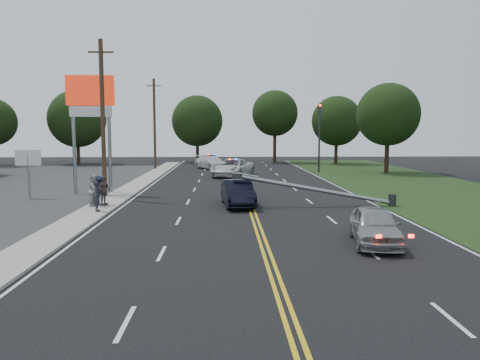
{
  "coord_description": "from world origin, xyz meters",
  "views": [
    {
      "loc": [
        -1.47,
        -18.14,
        4.29
      ],
      "look_at": [
        -0.66,
        6.51,
        1.7
      ],
      "focal_mm": 35.0,
      "sensor_mm": 36.0,
      "label": 1
    }
  ],
  "objects_px": {
    "fallen_streetlight": "(324,191)",
    "crashed_sedan": "(238,193)",
    "bystander_a": "(97,196)",
    "utility_pole_far": "(155,124)",
    "bystander_d": "(103,191)",
    "small_sign": "(28,162)",
    "traffic_signal": "(319,132)",
    "emergency_a": "(233,168)",
    "pylon_sign": "(91,106)",
    "waiting_sedan": "(375,226)",
    "bystander_b": "(94,190)",
    "bystander_c": "(99,190)",
    "emergency_b": "(211,162)",
    "utility_pole_mid": "(103,118)"
  },
  "relations": [
    {
      "from": "small_sign",
      "to": "traffic_signal",
      "type": "distance_m",
      "value": 28.72
    },
    {
      "from": "utility_pole_mid",
      "to": "emergency_a",
      "type": "distance_m",
      "value": 16.82
    },
    {
      "from": "small_sign",
      "to": "traffic_signal",
      "type": "height_order",
      "value": "traffic_signal"
    },
    {
      "from": "crashed_sedan",
      "to": "bystander_c",
      "type": "relative_size",
      "value": 2.7
    },
    {
      "from": "bystander_d",
      "to": "emergency_b",
      "type": "bearing_deg",
      "value": 14.66
    },
    {
      "from": "small_sign",
      "to": "bystander_b",
      "type": "bearing_deg",
      "value": -37.39
    },
    {
      "from": "bystander_c",
      "to": "small_sign",
      "type": "bearing_deg",
      "value": 46.7
    },
    {
      "from": "fallen_streetlight",
      "to": "bystander_a",
      "type": "height_order",
      "value": "fallen_streetlight"
    },
    {
      "from": "crashed_sedan",
      "to": "waiting_sedan",
      "type": "relative_size",
      "value": 1.08
    },
    {
      "from": "traffic_signal",
      "to": "utility_pole_mid",
      "type": "distance_m",
      "value": 25.12
    },
    {
      "from": "small_sign",
      "to": "traffic_signal",
      "type": "relative_size",
      "value": 0.44
    },
    {
      "from": "fallen_streetlight",
      "to": "crashed_sedan",
      "type": "xyz_separation_m",
      "value": [
        -4.92,
        0.37,
        -0.17
      ]
    },
    {
      "from": "bystander_c",
      "to": "emergency_a",
      "type": "bearing_deg",
      "value": -32.91
    },
    {
      "from": "waiting_sedan",
      "to": "traffic_signal",
      "type": "bearing_deg",
      "value": 91.86
    },
    {
      "from": "traffic_signal",
      "to": "pylon_sign",
      "type": "bearing_deg",
      "value": -139.61
    },
    {
      "from": "bystander_a",
      "to": "utility_pole_far",
      "type": "bearing_deg",
      "value": -2.83
    },
    {
      "from": "small_sign",
      "to": "utility_pole_far",
      "type": "xyz_separation_m",
      "value": [
        4.8,
        22.0,
        2.75
      ]
    },
    {
      "from": "emergency_a",
      "to": "bystander_d",
      "type": "height_order",
      "value": "bystander_d"
    },
    {
      "from": "traffic_signal",
      "to": "emergency_a",
      "type": "bearing_deg",
      "value": -155.53
    },
    {
      "from": "pylon_sign",
      "to": "crashed_sedan",
      "type": "relative_size",
      "value": 1.77
    },
    {
      "from": "utility_pole_mid",
      "to": "bystander_b",
      "type": "distance_m",
      "value": 5.75
    },
    {
      "from": "fallen_streetlight",
      "to": "bystander_d",
      "type": "distance_m",
      "value": 12.48
    },
    {
      "from": "crashed_sedan",
      "to": "waiting_sedan",
      "type": "height_order",
      "value": "crashed_sedan"
    },
    {
      "from": "crashed_sedan",
      "to": "bystander_b",
      "type": "height_order",
      "value": "bystander_b"
    },
    {
      "from": "small_sign",
      "to": "waiting_sedan",
      "type": "relative_size",
      "value": 0.74
    },
    {
      "from": "utility_pole_mid",
      "to": "bystander_a",
      "type": "xyz_separation_m",
      "value": [
        1.08,
        -5.81,
        -4.16
      ]
    },
    {
      "from": "pylon_sign",
      "to": "emergency_b",
      "type": "xyz_separation_m",
      "value": [
        7.49,
        20.83,
        -5.24
      ]
    },
    {
      "from": "small_sign",
      "to": "emergency_a",
      "type": "xyz_separation_m",
      "value": [
        13.28,
        13.89,
        -1.51
      ]
    },
    {
      "from": "waiting_sedan",
      "to": "bystander_b",
      "type": "xyz_separation_m",
      "value": [
        -12.98,
        8.83,
        0.29
      ]
    },
    {
      "from": "pylon_sign",
      "to": "fallen_streetlight",
      "type": "height_order",
      "value": "pylon_sign"
    },
    {
      "from": "bystander_b",
      "to": "crashed_sedan",
      "type": "bearing_deg",
      "value": -84.59
    },
    {
      "from": "traffic_signal",
      "to": "emergency_b",
      "type": "bearing_deg",
      "value": 156.87
    },
    {
      "from": "pylon_sign",
      "to": "emergency_a",
      "type": "bearing_deg",
      "value": 50.57
    },
    {
      "from": "emergency_a",
      "to": "bystander_c",
      "type": "relative_size",
      "value": 3.55
    },
    {
      "from": "small_sign",
      "to": "bystander_a",
      "type": "xyz_separation_m",
      "value": [
        5.88,
        -5.81,
        -1.41
      ]
    },
    {
      "from": "waiting_sedan",
      "to": "bystander_d",
      "type": "height_order",
      "value": "bystander_d"
    },
    {
      "from": "small_sign",
      "to": "bystander_d",
      "type": "relative_size",
      "value": 1.86
    },
    {
      "from": "emergency_a",
      "to": "bystander_a",
      "type": "height_order",
      "value": "bystander_a"
    },
    {
      "from": "traffic_signal",
      "to": "emergency_b",
      "type": "xyz_separation_m",
      "value": [
        -11.31,
        4.83,
        -3.44
      ]
    },
    {
      "from": "fallen_streetlight",
      "to": "bystander_b",
      "type": "bearing_deg",
      "value": -179.94
    },
    {
      "from": "crashed_sedan",
      "to": "pylon_sign",
      "type": "bearing_deg",
      "value": 144.42
    },
    {
      "from": "small_sign",
      "to": "traffic_signal",
      "type": "bearing_deg",
      "value": 38.9
    },
    {
      "from": "emergency_b",
      "to": "bystander_b",
      "type": "height_order",
      "value": "bystander_b"
    },
    {
      "from": "utility_pole_mid",
      "to": "bystander_b",
      "type": "bearing_deg",
      "value": -83.61
    },
    {
      "from": "utility_pole_mid",
      "to": "bystander_d",
      "type": "height_order",
      "value": "utility_pole_mid"
    },
    {
      "from": "utility_pole_far",
      "to": "emergency_a",
      "type": "height_order",
      "value": "utility_pole_far"
    },
    {
      "from": "traffic_signal",
      "to": "emergency_a",
      "type": "distance_m",
      "value": 10.47
    },
    {
      "from": "traffic_signal",
      "to": "bystander_a",
      "type": "bearing_deg",
      "value": -124.59
    },
    {
      "from": "emergency_a",
      "to": "bystander_d",
      "type": "bearing_deg",
      "value": -91.87
    },
    {
      "from": "emergency_b",
      "to": "pylon_sign",
      "type": "bearing_deg",
      "value": -138.73
    }
  ]
}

